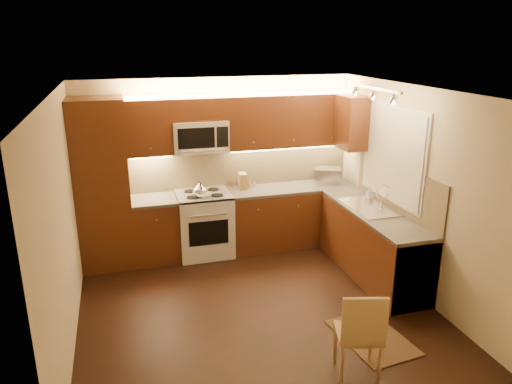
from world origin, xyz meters
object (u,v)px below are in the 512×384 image
object	(u,v)px
kettle	(200,189)
knife_block	(243,181)
sink	(370,202)
stove	(204,224)
toaster_oven	(328,175)
microwave	(200,136)
dining_chair	(359,332)
soap_bottle	(369,193)

from	to	relation	value
kettle	knife_block	xyz separation A→B (m)	(0.68, 0.27, -0.01)
sink	stove	bearing A→B (deg)	150.64
toaster_oven	knife_block	size ratio (longest dim) A/B	1.64
microwave	dining_chair	xyz separation A→B (m)	(0.88, -3.17, -1.27)
microwave	stove	bearing A→B (deg)	-90.00
knife_block	dining_chair	xyz separation A→B (m)	(0.27, -3.16, -0.57)
kettle	stove	bearing A→B (deg)	54.46
sink	toaster_oven	distance (m)	1.20
kettle	dining_chair	size ratio (longest dim) A/B	0.25
soap_bottle	dining_chair	xyz separation A→B (m)	(-1.29, -2.23, -0.53)
stove	toaster_oven	size ratio (longest dim) A/B	2.36
stove	dining_chair	xyz separation A→B (m)	(0.88, -3.04, -0.01)
sink	knife_block	xyz separation A→B (m)	(-1.39, 1.25, 0.04)
sink	dining_chair	size ratio (longest dim) A/B	0.95
toaster_oven	knife_block	world-z (taller)	knife_block
soap_bottle	sink	bearing A→B (deg)	-125.23
soap_bottle	dining_chair	distance (m)	2.63
soap_bottle	dining_chair	bearing A→B (deg)	-127.61
sink	dining_chair	distance (m)	2.28
microwave	knife_block	bearing A→B (deg)	-0.90
stove	soap_bottle	world-z (taller)	soap_bottle
microwave	knife_block	xyz separation A→B (m)	(0.61, -0.01, -0.70)
microwave	toaster_oven	xyz separation A→B (m)	(1.93, -0.06, -0.70)
dining_chair	soap_bottle	bearing A→B (deg)	75.39
knife_block	stove	bearing A→B (deg)	-166.10
dining_chair	kettle	bearing A→B (deg)	123.63
kettle	microwave	bearing A→B (deg)	66.38
stove	toaster_oven	bearing A→B (deg)	2.09
kettle	toaster_oven	world-z (taller)	kettle
toaster_oven	dining_chair	bearing A→B (deg)	-87.89
knife_block	kettle	bearing A→B (deg)	-155.89
stove	microwave	size ratio (longest dim) A/B	1.21
stove	sink	xyz separation A→B (m)	(2.00, -1.12, 0.52)
kettle	toaster_oven	distance (m)	2.02
soap_bottle	knife_block	bearing A→B (deg)	141.50
soap_bottle	toaster_oven	bearing A→B (deg)	97.24
stove	microwave	world-z (taller)	microwave
microwave	kettle	distance (m)	0.75
dining_chair	sink	bearing A→B (deg)	75.01
knife_block	soap_bottle	bearing A→B (deg)	-28.62
soap_bottle	microwave	bearing A→B (deg)	148.87
kettle	dining_chair	xyz separation A→B (m)	(0.96, -2.89, -0.58)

